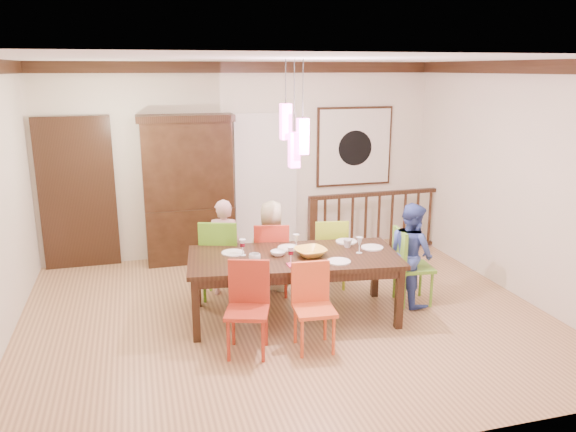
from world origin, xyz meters
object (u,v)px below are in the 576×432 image
object	(u,v)px
person_far_left	(224,247)
person_end_right	(411,254)
china_hutch	(188,189)
balustrade	(379,220)
chair_far_left	(221,253)
dining_table	(294,262)
chair_end_right	(414,261)
person_far_mid	(272,246)

from	to	relation	value
person_far_left	person_end_right	size ratio (longest dim) A/B	0.99
china_hutch	balustrade	size ratio (longest dim) A/B	0.94
chair_far_left	person_end_right	world-z (taller)	person_end_right
china_hutch	person_far_left	world-z (taller)	china_hutch
dining_table	person_end_right	xyz separation A→B (m)	(1.49, 0.02, -0.05)
china_hutch	person_far_left	xyz separation A→B (m)	(0.28, -1.44, -0.47)
balustrade	china_hutch	bearing A→B (deg)	171.79
china_hutch	chair_end_right	bearing A→B (deg)	-43.31
balustrade	person_end_right	size ratio (longest dim) A/B	1.84
chair_far_left	balustrade	xyz separation A→B (m)	(2.66, 1.18, -0.09)
chair_end_right	china_hutch	world-z (taller)	china_hutch
china_hutch	balustrade	world-z (taller)	china_hutch
person_far_left	person_far_mid	world-z (taller)	person_far_left
balustrade	chair_end_right	bearing A→B (deg)	-103.65
person_far_left	person_end_right	world-z (taller)	person_end_right
dining_table	balustrade	bearing A→B (deg)	52.70
china_hutch	dining_table	bearing A→B (deg)	-68.10
chair_end_right	balustrade	distance (m)	2.02
china_hutch	balustrade	xyz separation A→B (m)	(2.89, -0.35, -0.59)
chair_far_left	chair_end_right	world-z (taller)	chair_far_left
balustrade	person_far_mid	xyz separation A→B (m)	(-2.00, -1.13, 0.10)
chair_far_left	person_end_right	bearing A→B (deg)	179.16
chair_end_right	balustrade	xyz separation A→B (m)	(0.43, 1.98, -0.04)
chair_far_left	person_far_mid	size ratio (longest dim) A/B	0.86
chair_far_left	china_hutch	bearing A→B (deg)	-62.56
chair_end_right	person_far_left	world-z (taller)	person_far_left
chair_far_left	person_end_right	distance (m)	2.33
person_far_left	person_end_right	bearing A→B (deg)	175.47
dining_table	person_end_right	world-z (taller)	person_end_right
person_far_mid	person_end_right	xyz separation A→B (m)	(1.53, -0.84, 0.03)
chair_far_left	chair_end_right	xyz separation A→B (m)	(2.23, -0.79, -0.05)
chair_far_left	chair_end_right	distance (m)	2.37
person_far_left	dining_table	bearing A→B (deg)	143.90
chair_end_right	person_far_left	size ratio (longest dim) A/B	0.76
person_far_mid	dining_table	bearing A→B (deg)	108.92
dining_table	person_far_left	distance (m)	1.11
china_hutch	person_far_left	bearing A→B (deg)	-78.91
person_far_mid	person_end_right	world-z (taller)	person_end_right
chair_end_right	person_end_right	xyz separation A→B (m)	(-0.04, 0.01, 0.09)
dining_table	chair_end_right	world-z (taller)	chair_end_right
dining_table	person_far_left	world-z (taller)	person_far_left
china_hutch	balustrade	distance (m)	2.97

